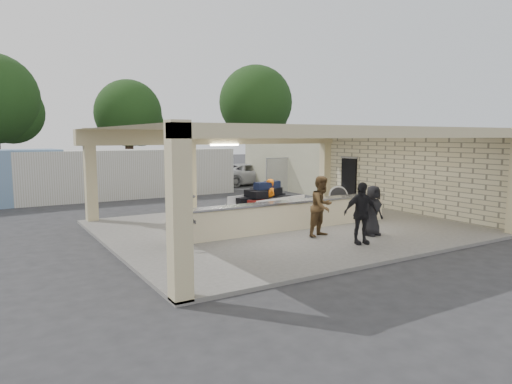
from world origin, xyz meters
TOP-DOWN VIEW (x-y plane):
  - ground at (0.00, 0.00)m, footprint 120.00×120.00m
  - pavilion at (0.21, 0.66)m, footprint 12.01×10.00m
  - baggage_counter at (0.00, -0.50)m, footprint 8.20×0.58m
  - luggage_cart at (-0.00, 1.22)m, footprint 2.80×2.09m
  - drum_fan at (4.77, 2.60)m, footprint 0.83×0.72m
  - baggage_handler at (0.06, 1.06)m, footprint 0.35×0.60m
  - passenger_a at (0.12, -1.88)m, footprint 1.01×0.65m
  - passenger_b at (0.44, -3.27)m, footprint 1.13×0.67m
  - passenger_c at (-4.12, -1.00)m, footprint 1.08×0.97m
  - passenger_d at (1.58, -2.63)m, footprint 0.82×0.43m
  - car_white_a at (6.43, 13.74)m, footprint 5.33×3.19m
  - car_white_b at (10.70, 13.91)m, footprint 4.47×2.12m
  - car_dark at (6.34, 15.73)m, footprint 4.00×1.45m
  - container_white at (-2.31, 11.42)m, footprint 11.71×2.39m
  - fence at (11.00, 9.00)m, footprint 12.06×0.06m
  - tree_mid at (2.32, 26.16)m, footprint 6.00×5.60m
  - tree_right at (14.32, 25.16)m, footprint 7.20×7.00m
  - adjacent_building at (9.50, 10.00)m, footprint 6.00×8.00m

SIDE VIEW (x-z plane):
  - ground at x=0.00m, z-range 0.00..0.00m
  - baggage_counter at x=0.00m, z-range 0.10..1.08m
  - drum_fan at x=4.77m, z-range 0.13..1.05m
  - car_dark at x=6.34m, z-range 0.00..1.33m
  - car_white_b at x=10.70m, z-range 0.00..1.36m
  - car_white_a at x=6.43m, z-range 0.00..1.43m
  - baggage_handler at x=0.06m, z-range 0.10..1.69m
  - luggage_cart at x=0.00m, z-range 0.17..1.63m
  - passenger_d at x=1.58m, z-range 0.10..1.70m
  - passenger_c at x=-4.12m, z-range 0.10..1.77m
  - passenger_b at x=0.44m, z-range 0.10..1.92m
  - fence at x=11.00m, z-range 0.04..2.07m
  - passenger_a at x=0.12m, z-range 0.10..2.01m
  - container_white at x=-2.31m, z-range 0.00..2.53m
  - pavilion at x=0.21m, z-range -0.43..3.12m
  - adjacent_building at x=9.50m, z-range 0.00..3.20m
  - tree_mid at x=2.32m, z-range 0.96..8.96m
  - tree_right at x=14.32m, z-range 1.21..11.21m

